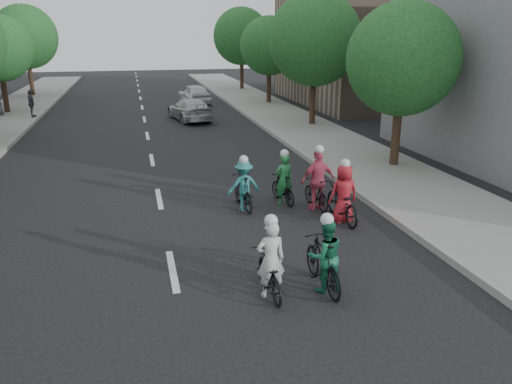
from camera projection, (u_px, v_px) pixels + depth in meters
name	position (u px, v px, depth m)	size (l,w,h in m)	color
ground	(173.00, 271.00, 10.72)	(120.00, 120.00, 0.00)	black
sidewalk_right	(338.00, 148.00, 21.75)	(4.00, 80.00, 0.15)	gray
curb_right	(296.00, 150.00, 21.31)	(0.18, 80.00, 0.18)	#999993
bldg_se	(369.00, 45.00, 35.30)	(10.00, 14.00, 8.00)	gray
tree_l_5	(25.00, 37.00, 37.99)	(4.80, 4.80, 6.93)	black
tree_r_0	(403.00, 59.00, 17.60)	(4.00, 4.00, 5.97)	black
tree_r_1	(315.00, 39.00, 25.75)	(4.80, 4.80, 6.93)	black
tree_r_2	(269.00, 46.00, 34.24)	(4.00, 4.00, 5.97)	black
tree_r_3	(241.00, 36.00, 42.39)	(4.80, 4.80, 6.93)	black
cyclist_0	(270.00, 269.00, 9.63)	(0.56, 1.58, 1.68)	black
cyclist_1	(324.00, 260.00, 9.79)	(0.73, 1.79, 1.63)	black
cyclist_2	(317.00, 185.00, 14.27)	(1.06, 1.53, 1.90)	black
cyclist_3	(283.00, 185.00, 14.78)	(0.66, 1.52, 1.66)	black
cyclist_4	(243.00, 188.00, 14.27)	(0.98, 1.72, 1.61)	black
cyclist_5	(342.00, 199.00, 13.39)	(0.79, 1.93, 1.75)	black
follow_car_lead	(190.00, 110.00, 28.70)	(1.76, 4.32, 1.25)	#B2B3B7
follow_car_trail	(194.00, 94.00, 35.56)	(1.61, 4.01, 1.37)	silver
spectator_1	(31.00, 104.00, 28.83)	(0.92, 0.38, 1.57)	#454550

